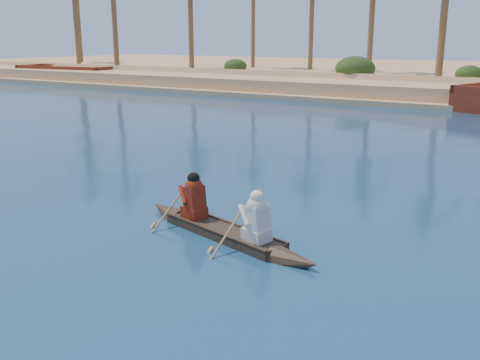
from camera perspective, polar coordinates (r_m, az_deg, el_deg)
The scene contains 3 objects.
ground at distance 15.43m, azimuth 8.45°, elevation -2.06°, with size 160.00×160.00×0.00m, color navy.
canoe at distance 12.36m, azimuth -1.77°, elevation -4.74°, with size 5.57×2.12×1.53m.
barge_left at distance 62.74m, azimuth -17.93°, elevation 10.67°, with size 11.85×4.97×1.92m.
Camera 1 is at (5.81, -13.58, 4.43)m, focal length 40.00 mm.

